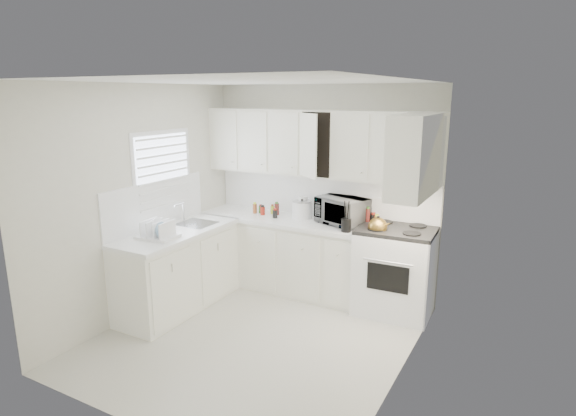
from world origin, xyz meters
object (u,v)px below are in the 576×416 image
Objects in this scene: stove at (396,259)px; microwave at (342,208)px; utensil_crock at (346,216)px; dish_rack at (157,228)px; rice_cooker at (302,208)px; tea_kettle at (378,225)px.

stove is 2.22× the size of microwave.
dish_rack is (-1.72, -1.22, -0.07)m from utensil_crock.
stove is 5.17× the size of rice_cooker.
utensil_crock is at bearing -22.01° from rice_cooker.
dish_rack is at bearing -150.74° from stove.
utensil_crock reaches higher than dish_rack.
stove is 4.91× the size of tea_kettle.
rice_cooker is at bearing 172.04° from stove.
rice_cooker is (-1.08, 0.27, 0.01)m from tea_kettle.
utensil_crock is at bearing -165.09° from tea_kettle.
stove reaches higher than rice_cooker.
tea_kettle is (-0.18, -0.16, 0.41)m from stove.
stove is at bearing -3.69° from rice_cooker.
microwave is at bearing 38.82° from dish_rack.
microwave reaches higher than utensil_crock.
rice_cooker is at bearing 174.26° from tea_kettle.
microwave is (-0.71, 0.09, 0.50)m from stove.
dish_rack is at bearing -144.60° from utensil_crock.
rice_cooker reaches higher than dish_rack.
tea_kettle is at bearing -12.72° from rice_cooker.
stove is 0.75m from utensil_crock.
rice_cooker is (-1.26, 0.11, 0.43)m from stove.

